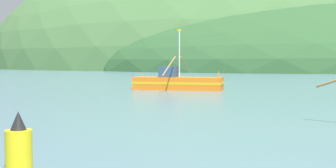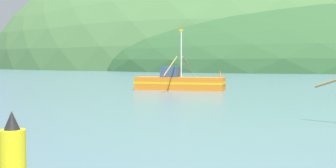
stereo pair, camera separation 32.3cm
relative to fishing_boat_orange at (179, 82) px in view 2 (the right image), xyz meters
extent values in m
ellipsoid|color=#2D562D|center=(59.83, 116.08, -0.74)|extent=(177.04, 141.63, 46.33)
ellipsoid|color=#47703D|center=(16.16, 178.30, -0.74)|extent=(158.67, 126.94, 80.82)
ellipsoid|color=#47703D|center=(37.42, 144.60, -0.74)|extent=(199.34, 159.47, 95.38)
cube|color=orange|center=(0.07, -0.02, -0.12)|extent=(8.90, 4.86, 1.24)
cube|color=gold|center=(0.07, -0.02, -0.06)|extent=(8.99, 4.91, 0.22)
cone|color=orange|center=(3.84, -1.28, 0.85)|extent=(0.25, 0.25, 0.70)
cube|color=#334C6B|center=(-0.84, 0.28, 1.01)|extent=(2.04, 2.05, 1.01)
cylinder|color=silver|center=(0.20, -0.07, 2.72)|extent=(0.12, 0.12, 4.44)
cube|color=gold|center=(0.20, -0.07, 5.06)|extent=(0.35, 0.14, 0.20)
cylinder|color=#997F4C|center=(1.15, 3.19, 1.64)|extent=(1.56, 4.38, 1.80)
cylinder|color=#997F4C|center=(-1.00, -3.24, 1.64)|extent=(1.56, 4.38, 1.80)
cylinder|color=yellow|center=(-6.89, -32.22, -0.22)|extent=(0.71, 0.71, 1.04)
cone|color=black|center=(-6.89, -32.22, 0.56)|extent=(0.43, 0.43, 0.50)
camera|label=1|loc=(-3.68, -44.59, 2.16)|focal=49.27mm
camera|label=2|loc=(-3.36, -44.61, 2.16)|focal=49.27mm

